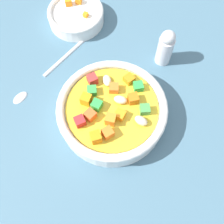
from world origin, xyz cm
name	(u,v)px	position (x,y,z in cm)	size (l,w,h in cm)	color
ground_plane	(112,119)	(0.00, 0.00, -1.00)	(140.00, 140.00, 2.00)	#42667A
soup_bowl_main	(112,111)	(-0.01, -0.01, 2.78)	(20.95, 20.95, 6.36)	white
spoon	(48,71)	(-16.98, -3.78, 0.43)	(5.26, 21.34, 0.87)	silver
side_bowl_small	(76,15)	(-24.67, 9.59, 1.88)	(12.97, 12.97, 4.33)	white
pepper_shaker	(166,47)	(-3.52, 17.41, 4.43)	(3.33, 3.33, 8.92)	silver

